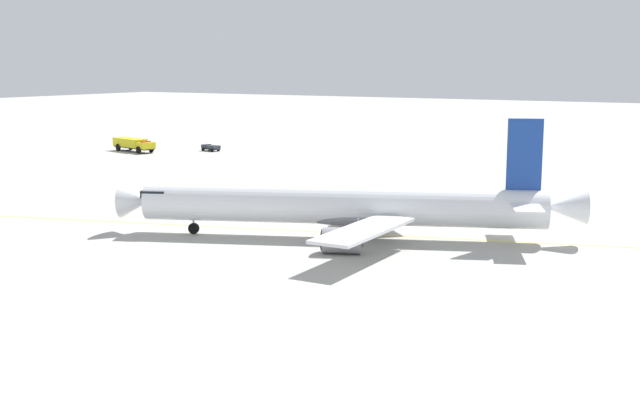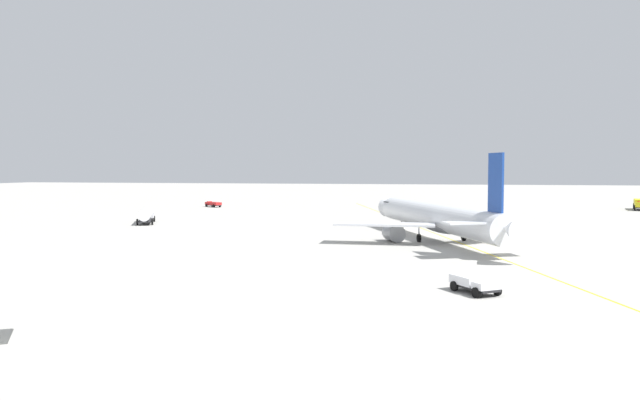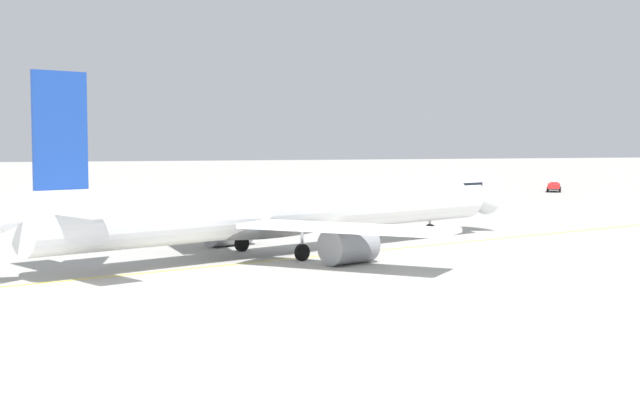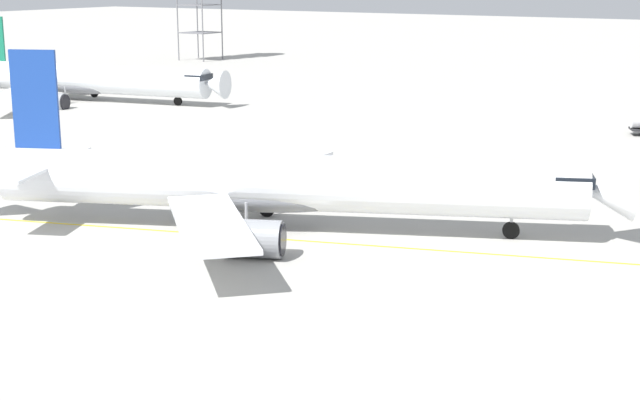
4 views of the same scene
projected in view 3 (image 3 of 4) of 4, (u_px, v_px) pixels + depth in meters
name	position (u px, v px, depth m)	size (l,w,h in m)	color
ground_plane	(325.00, 252.00, 60.59)	(600.00, 600.00, 0.00)	#ADAAA3
airliner_main	(286.00, 210.00, 59.22)	(42.49, 28.04, 11.67)	white
fuel_tanker_truck	(278.00, 189.00, 113.14)	(9.69, 6.09, 2.87)	#232326
ops_pickup_truck	(554.00, 187.00, 134.17)	(4.54, 5.34, 1.41)	#232326
taxiway_centreline	(308.00, 257.00, 57.85)	(168.39, 51.65, 0.01)	yellow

